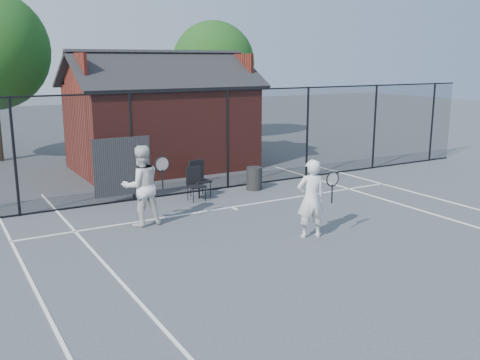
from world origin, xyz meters
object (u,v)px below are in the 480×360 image
player_front (311,199)px  chair_left (200,179)px  clubhouse (161,124)px  chair_right (196,185)px  waste_bin (254,178)px  player_back (141,186)px

player_front → chair_left: bearing=96.6°
clubhouse → player_front: (-0.19, -9.00, -0.73)m
player_front → chair_right: player_front is taller
waste_bin → player_back: bearing=-157.9°
clubhouse → player_front: clubhouse is taller
chair_right → waste_bin: (2.08, 0.30, -0.11)m
player_front → player_back: (-2.90, 2.71, 0.08)m
player_front → waste_bin: bearing=73.8°
player_back → chair_left: 2.97m
chair_left → waste_bin: chair_left is taller
chair_left → chair_right: (-0.29, -0.33, -0.05)m
clubhouse → chair_left: 4.75m
player_back → chair_right: 2.56m
player_back → chair_right: size_ratio=2.08×
waste_bin → player_front: bearing=-106.2°
chair_left → waste_bin: 1.80m
chair_left → waste_bin: (1.79, -0.03, -0.17)m
chair_left → player_back: bearing=-152.6°
player_front → chair_left: 4.48m
player_back → chair_left: (2.38, 1.72, -0.45)m
clubhouse → player_front: bearing=-91.2°
clubhouse → waste_bin: 4.89m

